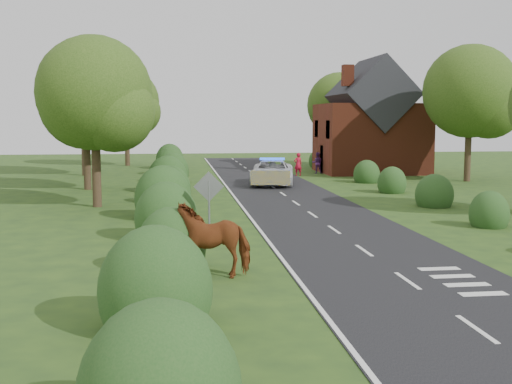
{
  "coord_description": "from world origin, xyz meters",
  "views": [
    {
      "loc": [
        -6.16,
        -20.19,
        4.37
      ],
      "look_at": [
        -2.81,
        6.17,
        1.3
      ],
      "focal_mm": 45.0,
      "sensor_mm": 36.0,
      "label": 1
    }
  ],
  "objects": [
    {
      "name": "police_van",
      "position": [
        0.2,
        21.4,
        0.82
      ],
      "size": [
        3.74,
        6.29,
        1.78
      ],
      "rotation": [
        0.0,
        0.0,
        -0.19
      ],
      "color": "silver",
      "rests_on": "ground"
    },
    {
      "name": "hedgerow_left",
      "position": [
        -6.51,
        11.69,
        0.75
      ],
      "size": [
        2.75,
        50.41,
        3.0
      ],
      "color": "#1E471A",
      "rests_on": "ground"
    },
    {
      "name": "tree_left_d",
      "position": [
        -10.23,
        39.85,
        5.64
      ],
      "size": [
        6.15,
        6.0,
        8.89
      ],
      "color": "#332316",
      "rests_on": "ground"
    },
    {
      "name": "ground",
      "position": [
        0.0,
        0.0,
        0.0
      ],
      "size": [
        120.0,
        120.0,
        0.0
      ],
      "primitive_type": "plane",
      "color": "#253F1A"
    },
    {
      "name": "cow",
      "position": [
        -5.13,
        -2.56,
        0.86
      ],
      "size": [
        2.47,
        1.38,
        1.71
      ],
      "primitive_type": "imported",
      "rotation": [
        0.0,
        0.0,
        -1.61
      ],
      "color": "maroon",
      "rests_on": "ground"
    },
    {
      "name": "tree_left_a",
      "position": [
        -9.75,
        11.86,
        5.34
      ],
      "size": [
        5.74,
        5.6,
        8.38
      ],
      "color": "#332316",
      "rests_on": "ground"
    },
    {
      "name": "road_markings",
      "position": [
        -1.6,
        12.93,
        0.03
      ],
      "size": [
        4.96,
        70.0,
        0.01
      ],
      "color": "white",
      "rests_on": "road"
    },
    {
      "name": "pedestrian_red",
      "position": [
        3.13,
        27.62,
        0.87
      ],
      "size": [
        0.71,
        0.55,
        1.75
      ],
      "primitive_type": "imported",
      "rotation": [
        0.0,
        0.0,
        3.36
      ],
      "color": "#B9112B",
      "rests_on": "ground"
    },
    {
      "name": "tree_right_c",
      "position": [
        9.27,
        37.85,
        5.34
      ],
      "size": [
        6.15,
        6.0,
        8.58
      ],
      "color": "#332316",
      "rests_on": "ground"
    },
    {
      "name": "hedgerow_right",
      "position": [
        6.6,
        11.21,
        0.55
      ],
      "size": [
        2.1,
        45.78,
        2.1
      ],
      "color": "#1E471A",
      "rests_on": "ground"
    },
    {
      "name": "tree_right_b",
      "position": [
        14.29,
        21.84,
        5.94
      ],
      "size": [
        6.56,
        6.4,
        9.4
      ],
      "color": "#332316",
      "rests_on": "ground"
    },
    {
      "name": "road_sign",
      "position": [
        -5.0,
        2.0,
        1.65
      ],
      "size": [
        1.06,
        0.08,
        2.53
      ],
      "color": "gray",
      "rests_on": "ground"
    },
    {
      "name": "tree_left_c",
      "position": [
        -12.7,
        29.83,
        6.53
      ],
      "size": [
        6.97,
        6.8,
        10.22
      ],
      "color": "#332316",
      "rests_on": "ground"
    },
    {
      "name": "road",
      "position": [
        0.0,
        15.0,
        0.01
      ],
      "size": [
        6.0,
        70.0,
        0.02
      ],
      "primitive_type": "cube",
      "color": "black",
      "rests_on": "ground"
    },
    {
      "name": "pedestrian_purple",
      "position": [
        5.06,
        29.5,
        0.84
      ],
      "size": [
        0.94,
        0.81,
        1.68
      ],
      "primitive_type": "imported",
      "rotation": [
        0.0,
        0.0,
        2.9
      ],
      "color": "#522569",
      "rests_on": "ground"
    },
    {
      "name": "tree_left_b",
      "position": [
        -11.25,
        19.86,
        5.04
      ],
      "size": [
        5.74,
        5.6,
        8.07
      ],
      "color": "#332316",
      "rests_on": "ground"
    },
    {
      "name": "house",
      "position": [
        9.49,
        30.0,
        3.79
      ],
      "size": [
        8.0,
        7.4,
        9.17
      ],
      "color": "maroon",
      "rests_on": "ground"
    }
  ]
}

